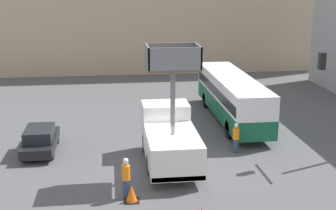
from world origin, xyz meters
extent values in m
plane|color=#4C4C4F|center=(0.00, 0.00, 0.00)|extent=(120.00, 120.00, 0.00)
cube|color=tan|center=(0.00, 30.05, 6.26)|extent=(44.00, 10.00, 12.52)
cube|color=silver|center=(0.83, 2.60, 1.67)|extent=(2.60, 1.88, 2.40)
cube|color=silver|center=(0.83, -0.54, 1.27)|extent=(2.60, 4.39, 1.60)
cube|color=red|center=(0.83, -2.68, 0.62)|extent=(2.54, 0.10, 0.24)
cylinder|color=black|center=(-0.32, 2.60, 0.52)|extent=(0.30, 1.04, 1.04)
cylinder|color=black|center=(1.97, 2.60, 0.52)|extent=(0.30, 1.04, 1.04)
cylinder|color=black|center=(-0.32, -0.54, 0.52)|extent=(0.30, 1.04, 1.04)
cylinder|color=black|center=(1.97, -0.54, 0.52)|extent=(0.30, 1.04, 1.04)
cylinder|color=slate|center=(0.83, -0.54, 3.74)|extent=(0.24, 0.24, 3.33)
cube|color=brown|center=(0.83, -0.54, 5.46)|extent=(2.53, 1.82, 0.10)
cube|color=slate|center=(-0.40, -0.54, 6.03)|extent=(0.08, 1.82, 1.05)
cube|color=slate|center=(2.05, -0.54, 6.03)|extent=(0.08, 1.82, 1.05)
cube|color=slate|center=(0.83, 0.33, 6.03)|extent=(2.53, 0.08, 1.05)
cube|color=slate|center=(0.83, -1.41, 6.03)|extent=(2.53, 0.08, 1.05)
cube|color=#145638|center=(6.11, 8.11, 1.07)|extent=(2.47, 11.84, 1.19)
cube|color=silver|center=(6.11, 8.11, 2.39)|extent=(2.47, 11.84, 1.45)
cube|color=black|center=(6.11, 8.11, 2.17)|extent=(2.49, 11.37, 0.64)
cylinder|color=black|center=(5.03, 11.78, 0.56)|extent=(0.30, 1.11, 1.11)
cylinder|color=black|center=(7.20, 11.78, 0.56)|extent=(0.30, 1.11, 1.11)
cylinder|color=black|center=(5.03, 4.43, 0.56)|extent=(0.30, 1.11, 1.11)
cylinder|color=black|center=(7.20, 4.43, 0.56)|extent=(0.30, 1.11, 1.11)
cube|color=black|center=(8.89, 0.61, 5.42)|extent=(0.32, 0.32, 0.90)
sphere|color=red|center=(8.89, 0.61, 5.67)|extent=(0.20, 0.20, 0.20)
cylinder|color=navy|center=(-1.62, -3.07, 0.44)|extent=(0.32, 0.32, 0.88)
cylinder|color=orange|center=(-1.62, -3.07, 1.23)|extent=(0.38, 0.38, 0.70)
sphere|color=tan|center=(-1.62, -3.07, 1.69)|extent=(0.24, 0.24, 0.24)
sphere|color=white|center=(-1.62, -3.07, 1.80)|extent=(0.25, 0.25, 0.25)
cylinder|color=navy|center=(4.78, 1.94, 0.40)|extent=(0.32, 0.32, 0.80)
cylinder|color=orange|center=(4.78, 1.94, 1.12)|extent=(0.38, 0.38, 0.63)
sphere|color=tan|center=(4.78, 1.94, 1.55)|extent=(0.22, 0.22, 0.22)
sphere|color=white|center=(4.78, 1.94, 1.64)|extent=(0.23, 0.23, 0.23)
cube|color=black|center=(-1.41, -3.45, 0.01)|extent=(0.66, 0.66, 0.03)
cone|color=#F25B0F|center=(-1.41, -3.45, 0.38)|extent=(0.53, 0.53, 0.75)
cube|color=black|center=(-6.28, 3.44, 0.54)|extent=(1.74, 4.28, 0.54)
cube|color=black|center=(-6.28, 3.23, 1.14)|extent=(1.53, 2.35, 0.66)
cylinder|color=black|center=(-7.03, 4.77, 0.32)|extent=(0.22, 0.64, 0.64)
cylinder|color=black|center=(-5.53, 4.77, 0.32)|extent=(0.22, 0.64, 0.64)
cylinder|color=black|center=(-7.03, 2.12, 0.32)|extent=(0.22, 0.64, 0.64)
cylinder|color=black|center=(-5.53, 2.12, 0.32)|extent=(0.22, 0.64, 0.64)
camera|label=1|loc=(-2.11, -22.52, 9.60)|focal=50.00mm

